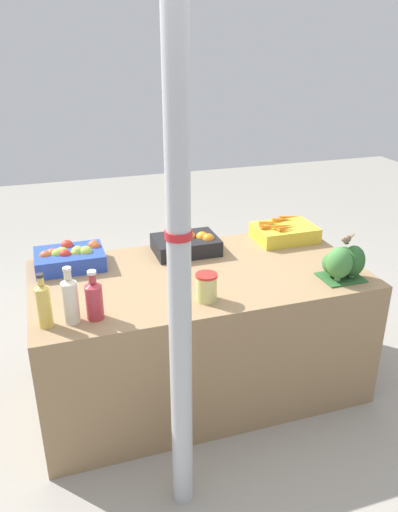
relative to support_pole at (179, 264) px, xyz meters
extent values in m
plane|color=gray|center=(0.32, 0.75, -1.17)|extent=(10.00, 10.00, 0.00)
cube|color=#937551|center=(0.32, 0.75, -0.80)|extent=(1.80, 0.94, 0.75)
cylinder|color=#B7BABF|center=(0.00, 0.00, 0.00)|extent=(0.09, 0.09, 2.34)
cylinder|color=red|center=(0.00, 0.00, 0.11)|extent=(0.10, 0.10, 0.03)
cube|color=#2847B7|center=(-0.34, 1.05, -0.38)|extent=(0.37, 0.27, 0.09)
sphere|color=#9EBC42|center=(-0.31, 1.02, -0.34)|extent=(0.06, 0.06, 0.06)
sphere|color=#9EBC42|center=(-0.25, 1.01, -0.34)|extent=(0.08, 0.08, 0.08)
sphere|color=#BC562D|center=(-0.20, 1.08, -0.33)|extent=(0.07, 0.07, 0.07)
sphere|color=#BC562D|center=(-0.20, 1.07, -0.34)|extent=(0.07, 0.07, 0.07)
sphere|color=#BC562D|center=(-0.43, 1.05, -0.34)|extent=(0.08, 0.08, 0.08)
sphere|color=#9EBC42|center=(-0.38, 1.05, -0.34)|extent=(0.08, 0.08, 0.08)
sphere|color=#BC562D|center=(-0.47, 1.04, -0.34)|extent=(0.07, 0.07, 0.07)
sphere|color=#9EBC42|center=(-0.41, 1.03, -0.34)|extent=(0.07, 0.07, 0.07)
sphere|color=red|center=(-0.37, 1.01, -0.34)|extent=(0.07, 0.07, 0.07)
sphere|color=#9EBC42|center=(-0.30, 1.03, -0.33)|extent=(0.07, 0.07, 0.07)
sphere|color=red|center=(-0.35, 1.13, -0.33)|extent=(0.07, 0.07, 0.07)
cube|color=black|center=(0.33, 1.05, -0.38)|extent=(0.37, 0.27, 0.09)
sphere|color=orange|center=(0.35, 1.06, -0.33)|extent=(0.08, 0.08, 0.08)
sphere|color=orange|center=(0.46, 0.99, -0.34)|extent=(0.08, 0.08, 0.08)
sphere|color=orange|center=(0.29, 1.10, -0.35)|extent=(0.08, 0.08, 0.08)
sphere|color=orange|center=(0.30, 0.99, -0.33)|extent=(0.07, 0.07, 0.07)
sphere|color=orange|center=(0.43, 1.03, -0.34)|extent=(0.08, 0.08, 0.08)
cube|color=gold|center=(0.99, 1.05, -0.38)|extent=(0.37, 0.27, 0.09)
cone|color=orange|center=(0.89, 1.02, -0.32)|extent=(0.13, 0.05, 0.02)
cone|color=orange|center=(0.87, 1.05, -0.32)|extent=(0.12, 0.07, 0.03)
cone|color=orange|center=(1.01, 1.13, -0.32)|extent=(0.13, 0.05, 0.03)
cone|color=orange|center=(0.95, 0.99, -0.31)|extent=(0.15, 0.02, 0.02)
cone|color=orange|center=(1.07, 1.14, -0.31)|extent=(0.15, 0.04, 0.02)
cone|color=orange|center=(0.96, 0.97, -0.31)|extent=(0.13, 0.04, 0.03)
cone|color=orange|center=(0.91, 1.10, -0.32)|extent=(0.16, 0.06, 0.03)
cube|color=#2D602D|center=(1.02, 0.45, -0.42)|extent=(0.22, 0.18, 0.01)
ellipsoid|color=#2D602D|center=(1.08, 0.44, -0.33)|extent=(0.12, 0.12, 0.17)
cylinder|color=#B2C693|center=(1.08, 0.44, -0.40)|extent=(0.03, 0.03, 0.02)
ellipsoid|color=#427F3D|center=(0.98, 0.43, -0.32)|extent=(0.14, 0.14, 0.17)
cylinder|color=#B2C693|center=(0.98, 0.43, -0.40)|extent=(0.03, 0.03, 0.02)
ellipsoid|color=#2D602D|center=(1.03, 0.46, -0.33)|extent=(0.13, 0.13, 0.16)
cylinder|color=#B2C693|center=(1.03, 0.46, -0.40)|extent=(0.03, 0.03, 0.02)
ellipsoid|color=#387033|center=(0.99, 0.47, -0.35)|extent=(0.15, 0.15, 0.12)
cylinder|color=#B2C693|center=(0.99, 0.47, -0.40)|extent=(0.03, 0.03, 0.02)
cylinder|color=gold|center=(-0.50, 0.44, -0.33)|extent=(0.06, 0.06, 0.19)
cone|color=gold|center=(-0.50, 0.44, -0.23)|extent=(0.06, 0.06, 0.02)
cylinder|color=gold|center=(-0.50, 0.44, -0.20)|extent=(0.03, 0.03, 0.04)
cylinder|color=#2D2D33|center=(-0.50, 0.44, -0.18)|extent=(0.03, 0.03, 0.01)
cylinder|color=beige|center=(-0.38, 0.44, -0.33)|extent=(0.07, 0.07, 0.20)
cone|color=beige|center=(-0.38, 0.44, -0.22)|extent=(0.07, 0.07, 0.02)
cylinder|color=beige|center=(-0.38, 0.44, -0.19)|extent=(0.03, 0.03, 0.04)
cylinder|color=silver|center=(-0.38, 0.44, -0.16)|extent=(0.04, 0.04, 0.01)
cylinder|color=#B2333D|center=(-0.28, 0.44, -0.34)|extent=(0.08, 0.08, 0.16)
cone|color=#B2333D|center=(-0.28, 0.44, -0.25)|extent=(0.08, 0.08, 0.02)
cylinder|color=#B2333D|center=(-0.28, 0.44, -0.22)|extent=(0.04, 0.04, 0.04)
cylinder|color=silver|center=(-0.28, 0.44, -0.19)|extent=(0.04, 0.04, 0.01)
cylinder|color=#D1CC75|center=(0.26, 0.44, -0.36)|extent=(0.10, 0.10, 0.13)
cylinder|color=red|center=(0.26, 0.44, -0.29)|extent=(0.11, 0.11, 0.01)
cube|color=#4C3D2D|center=(1.04, 0.47, -0.23)|extent=(0.02, 0.02, 0.01)
ellipsoid|color=#7A664C|center=(1.04, 0.47, -0.21)|extent=(0.08, 0.07, 0.04)
sphere|color=#897556|center=(1.00, 0.44, -0.20)|extent=(0.03, 0.03, 0.03)
cone|color=#4C3D28|center=(0.99, 0.44, -0.20)|extent=(0.02, 0.01, 0.01)
cube|color=#7A664C|center=(1.09, 0.49, -0.20)|extent=(0.04, 0.03, 0.01)
camera|label=1|loc=(-0.44, -1.59, 0.76)|focal=35.00mm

